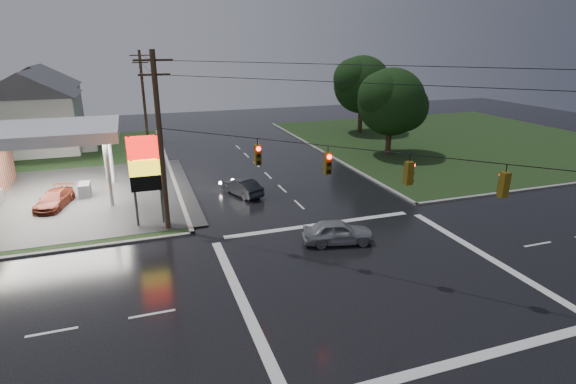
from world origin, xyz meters
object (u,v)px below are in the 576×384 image
object	(u,v)px
car_north	(242,187)
pylon_sign	(145,166)
tree_ne_near	(392,102)
utility_pole_nw	(160,141)
house_far	(41,98)
house_near	(32,111)
car_pump	(54,199)
utility_pole_n	(143,95)
tree_ne_far	(363,85)
car_crossing	(338,232)

from	to	relation	value
car_north	pylon_sign	bearing A→B (deg)	8.22
tree_ne_near	car_north	xyz separation A→B (m)	(-17.60, -7.49, -4.91)
pylon_sign	car_north	world-z (taller)	pylon_sign
utility_pole_nw	house_far	size ratio (longest dim) A/B	1.00
tree_ne_near	house_far	bearing A→B (deg)	144.23
house_near	car_pump	world-z (taller)	house_near
car_pump	car_north	bearing A→B (deg)	7.73
house_near	tree_ne_near	bearing A→B (deg)	-21.76
pylon_sign	utility_pole_n	world-z (taller)	utility_pole_n
house_far	tree_ne_far	xyz separation A→B (m)	(39.10, -14.01, 1.77)
house_near	house_far	distance (m)	12.04
pylon_sign	utility_pole_nw	bearing A→B (deg)	-45.00
car_pump	utility_pole_n	bearing A→B (deg)	86.16
utility_pole_nw	car_crossing	world-z (taller)	utility_pole_nw
utility_pole_n	tree_ne_near	size ratio (longest dim) A/B	1.17
house_near	car_crossing	world-z (taller)	house_near
car_north	car_crossing	bearing A→B (deg)	86.28
pylon_sign	tree_ne_near	distance (m)	27.23
utility_pole_n	house_far	size ratio (longest dim) A/B	0.95
pylon_sign	house_near	world-z (taller)	house_near
car_crossing	car_pump	distance (m)	20.68
house_near	car_north	bearing A→B (deg)	-50.86
tree_ne_near	tree_ne_far	world-z (taller)	tree_ne_far
tree_ne_far	car_north	distance (m)	28.90
pylon_sign	utility_pole_n	bearing A→B (deg)	87.92
car_north	car_crossing	size ratio (longest dim) A/B	0.95
utility_pole_n	tree_ne_far	distance (m)	26.96
pylon_sign	house_near	bearing A→B (deg)	112.28
tree_ne_near	utility_pole_nw	bearing A→B (deg)	-152.14
house_near	utility_pole_nw	bearing A→B (deg)	-66.63
utility_pole_n	tree_ne_far	bearing A→B (deg)	-8.55
car_crossing	house_far	bearing A→B (deg)	38.67
house_far	utility_pole_nw	bearing A→B (deg)	-72.08
utility_pole_nw	tree_ne_far	bearing A→B (deg)	42.59
car_crossing	utility_pole_nw	bearing A→B (deg)	72.10
car_north	car_pump	size ratio (longest dim) A/B	0.94
pylon_sign	car_crossing	bearing A→B (deg)	-31.86
tree_ne_near	tree_ne_far	xyz separation A→B (m)	(3.01, 12.00, 0.62)
utility_pole_n	house_near	world-z (taller)	utility_pole_n
utility_pole_nw	utility_pole_n	xyz separation A→B (m)	(0.00, 28.50, -0.25)
pylon_sign	car_pump	bearing A→B (deg)	138.34
utility_pole_n	car_north	world-z (taller)	utility_pole_n
utility_pole_n	car_pump	bearing A→B (deg)	-108.69
utility_pole_nw	tree_ne_near	bearing A→B (deg)	27.86
utility_pole_nw	tree_ne_near	world-z (taller)	utility_pole_nw
car_crossing	house_near	bearing A→B (deg)	45.36
tree_ne_near	car_north	distance (m)	19.75
utility_pole_nw	car_north	size ratio (longest dim) A/B	2.76
utility_pole_nw	tree_ne_near	size ratio (longest dim) A/B	1.22
pylon_sign	utility_pole_nw	distance (m)	2.22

